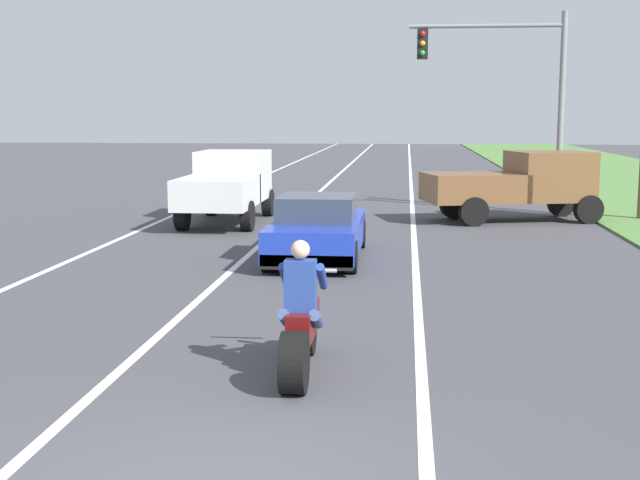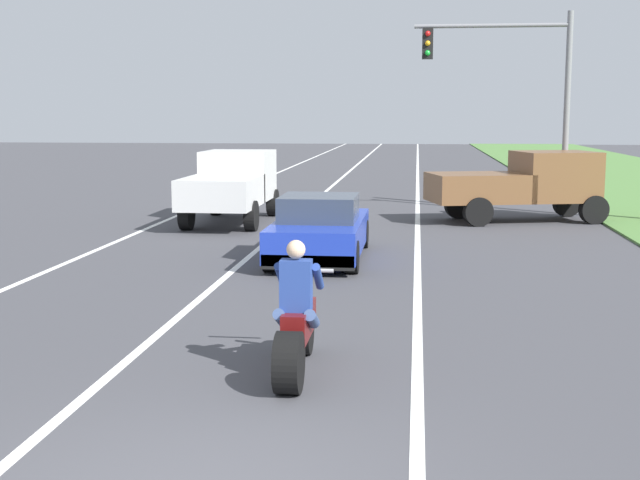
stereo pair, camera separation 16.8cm
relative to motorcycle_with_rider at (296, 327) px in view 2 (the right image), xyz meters
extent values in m
cube|color=white|center=(-5.79, 16.70, -0.59)|extent=(0.14, 120.00, 0.01)
cube|color=white|center=(1.41, 16.70, -0.59)|extent=(0.14, 120.00, 0.01)
cube|color=white|center=(-2.19, 16.70, -0.59)|extent=(0.14, 120.00, 0.01)
cylinder|color=black|center=(0.00, -0.60, -0.25)|extent=(0.28, 0.69, 0.69)
cylinder|color=black|center=(0.00, 0.95, -0.28)|extent=(0.12, 0.63, 0.63)
cube|color=#590F0F|center=(0.00, 0.23, 0.02)|extent=(0.28, 1.10, 0.36)
cylinder|color=#B2B2B7|center=(0.00, 0.87, 0.09)|extent=(0.08, 0.36, 0.73)
cylinder|color=#A5A5AA|center=(0.00, 0.85, 0.52)|extent=(0.70, 0.05, 0.05)
cube|color=navy|center=(0.00, 0.00, 0.50)|extent=(0.36, 0.24, 0.60)
sphere|color=beige|center=(0.00, 0.00, 0.92)|extent=(0.22, 0.22, 0.22)
cylinder|color=#384C7A|center=(-0.18, 0.03, 0.10)|extent=(0.14, 0.47, 0.32)
cylinder|color=navy|center=(-0.22, 0.30, 0.55)|extent=(0.10, 0.51, 0.40)
cylinder|color=#384C7A|center=(0.18, 0.03, 0.10)|extent=(0.14, 0.47, 0.32)
cylinder|color=navy|center=(0.22, 0.30, 0.55)|extent=(0.10, 0.51, 0.40)
cube|color=#1E38B2|center=(-0.64, 8.15, -0.07)|extent=(1.80, 4.30, 0.64)
cube|color=#333D4C|center=(-0.64, 7.95, 0.51)|extent=(1.56, 1.70, 0.52)
cube|color=black|center=(-0.64, 6.10, -0.31)|extent=(1.76, 0.20, 0.28)
cylinder|color=black|center=(-1.44, 9.75, -0.27)|extent=(0.24, 0.64, 0.64)
cylinder|color=black|center=(0.16, 9.75, -0.27)|extent=(0.24, 0.64, 0.64)
cylinder|color=black|center=(-1.44, 6.55, -0.27)|extent=(0.24, 0.64, 0.64)
cylinder|color=black|center=(0.16, 6.55, -0.27)|extent=(0.24, 0.64, 0.64)
cube|color=silver|center=(-3.79, 14.78, 0.69)|extent=(1.90, 2.10, 1.40)
cube|color=#333D4C|center=(-3.79, 15.13, 1.07)|extent=(1.67, 0.29, 0.57)
cube|color=silver|center=(-3.79, 12.53, 0.39)|extent=(1.90, 2.70, 0.80)
cylinder|color=black|center=(-4.66, 15.58, -0.19)|extent=(0.28, 0.80, 0.80)
cylinder|color=black|center=(-2.92, 15.58, -0.19)|extent=(0.28, 0.80, 0.80)
cylinder|color=black|center=(-4.66, 12.23, -0.19)|extent=(0.28, 0.80, 0.80)
cylinder|color=black|center=(-2.92, 12.23, -0.19)|extent=(0.28, 0.80, 0.80)
cube|color=brown|center=(5.28, 15.36, 0.69)|extent=(2.52, 2.38, 1.40)
cube|color=#333D4C|center=(5.62, 15.45, 1.07)|extent=(0.71, 1.69, 0.57)
cube|color=brown|center=(3.11, 14.77, 0.39)|extent=(3.10, 2.53, 0.80)
cylinder|color=black|center=(5.83, 16.40, -0.19)|extent=(0.85, 0.48, 0.80)
cylinder|color=black|center=(6.28, 14.72, -0.19)|extent=(0.85, 0.48, 0.80)
cylinder|color=black|center=(2.59, 15.54, -0.19)|extent=(0.85, 0.48, 0.80)
cylinder|color=black|center=(3.04, 13.86, -0.19)|extent=(0.85, 0.48, 0.80)
cylinder|color=gray|center=(5.73, 16.52, 2.41)|extent=(0.18, 0.18, 6.00)
cylinder|color=gray|center=(3.47, 16.52, 5.01)|extent=(4.51, 0.12, 0.12)
cube|color=black|center=(1.62, 16.52, 4.51)|extent=(0.32, 0.24, 0.90)
sphere|color=red|center=(1.62, 16.38, 4.79)|extent=(0.16, 0.16, 0.16)
sphere|color=orange|center=(1.62, 16.38, 4.51)|extent=(0.16, 0.16, 0.16)
sphere|color=green|center=(1.62, 16.38, 4.23)|extent=(0.16, 0.16, 0.16)
camera|label=1|loc=(1.20, -9.57, 2.46)|focal=47.87mm
camera|label=2|loc=(1.36, -9.55, 2.46)|focal=47.87mm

